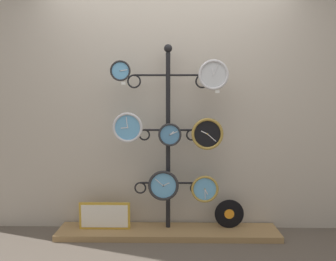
{
  "coord_description": "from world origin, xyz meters",
  "views": [
    {
      "loc": [
        0.05,
        -2.8,
        1.4
      ],
      "look_at": [
        0.0,
        0.36,
        1.06
      ],
      "focal_mm": 35.0,
      "sensor_mm": 36.0,
      "label": 1
    }
  ],
  "objects_px": {
    "clock_top_left": "(120,71)",
    "clock_bottom_right": "(205,189)",
    "vinyl_record": "(229,214)",
    "clock_middle_left": "(128,128)",
    "display_stand": "(168,160)",
    "clock_middle_center": "(170,135)",
    "picture_frame": "(105,216)",
    "clock_middle_right": "(207,134)",
    "clock_top_right": "(213,75)",
    "clock_bottom_center": "(163,186)"
  },
  "relations": [
    {
      "from": "clock_top_right",
      "to": "clock_bottom_center",
      "type": "distance_m",
      "value": 1.17
    },
    {
      "from": "clock_middle_center",
      "to": "clock_middle_right",
      "type": "distance_m",
      "value": 0.36
    },
    {
      "from": "vinyl_record",
      "to": "clock_bottom_center",
      "type": "bearing_deg",
      "value": -173.66
    },
    {
      "from": "clock_top_right",
      "to": "display_stand",
      "type": "bearing_deg",
      "value": 167.51
    },
    {
      "from": "clock_middle_right",
      "to": "vinyl_record",
      "type": "distance_m",
      "value": 0.86
    },
    {
      "from": "clock_top_left",
      "to": "clock_bottom_right",
      "type": "distance_m",
      "value": 1.39
    },
    {
      "from": "clock_top_left",
      "to": "clock_middle_center",
      "type": "xyz_separation_m",
      "value": [
        0.46,
        0.02,
        -0.61
      ]
    },
    {
      "from": "clock_top_right",
      "to": "picture_frame",
      "type": "xyz_separation_m",
      "value": [
        -1.06,
        0.03,
        -1.39
      ]
    },
    {
      "from": "clock_bottom_right",
      "to": "picture_frame",
      "type": "relative_size",
      "value": 0.53
    },
    {
      "from": "clock_top_right",
      "to": "clock_middle_left",
      "type": "distance_m",
      "value": 0.95
    },
    {
      "from": "clock_middle_center",
      "to": "clock_top_left",
      "type": "bearing_deg",
      "value": -177.97
    },
    {
      "from": "clock_top_left",
      "to": "clock_bottom_center",
      "type": "xyz_separation_m",
      "value": [
        0.4,
        0.01,
        -1.11
      ]
    },
    {
      "from": "picture_frame",
      "to": "clock_middle_right",
      "type": "bearing_deg",
      "value": -1.65
    },
    {
      "from": "clock_middle_center",
      "to": "clock_bottom_right",
      "type": "xyz_separation_m",
      "value": [
        0.34,
        -0.01,
        -0.53
      ]
    },
    {
      "from": "vinyl_record",
      "to": "picture_frame",
      "type": "xyz_separation_m",
      "value": [
        -1.25,
        -0.04,
        -0.01
      ]
    },
    {
      "from": "clock_bottom_right",
      "to": "vinyl_record",
      "type": "height_order",
      "value": "clock_bottom_right"
    },
    {
      "from": "clock_top_left",
      "to": "clock_top_right",
      "type": "height_order",
      "value": "clock_top_right"
    },
    {
      "from": "clock_top_right",
      "to": "clock_top_left",
      "type": "bearing_deg",
      "value": -179.25
    },
    {
      "from": "clock_top_right",
      "to": "clock_bottom_right",
      "type": "xyz_separation_m",
      "value": [
        -0.07,
        -0.0,
        -1.1
      ]
    },
    {
      "from": "clock_top_left",
      "to": "clock_middle_center",
      "type": "relative_size",
      "value": 0.87
    },
    {
      "from": "vinyl_record",
      "to": "clock_top_right",
      "type": "bearing_deg",
      "value": -157.78
    },
    {
      "from": "clock_top_left",
      "to": "clock_middle_left",
      "type": "distance_m",
      "value": 0.54
    },
    {
      "from": "clock_top_left",
      "to": "display_stand",
      "type": "bearing_deg",
      "value": 13.39
    },
    {
      "from": "clock_bottom_right",
      "to": "picture_frame",
      "type": "distance_m",
      "value": 1.04
    },
    {
      "from": "clock_bottom_right",
      "to": "clock_top_left",
      "type": "bearing_deg",
      "value": -179.34
    },
    {
      "from": "clock_bottom_right",
      "to": "picture_frame",
      "type": "bearing_deg",
      "value": 177.97
    },
    {
      "from": "clock_middle_left",
      "to": "display_stand",
      "type": "bearing_deg",
      "value": 15.86
    },
    {
      "from": "display_stand",
      "to": "clock_top_left",
      "type": "bearing_deg",
      "value": -166.61
    },
    {
      "from": "clock_middle_left",
      "to": "clock_top_left",
      "type": "bearing_deg",
      "value": 177.0
    },
    {
      "from": "clock_top_left",
      "to": "clock_bottom_right",
      "type": "height_order",
      "value": "clock_top_left"
    },
    {
      "from": "display_stand",
      "to": "clock_bottom_right",
      "type": "height_order",
      "value": "display_stand"
    },
    {
      "from": "vinyl_record",
      "to": "picture_frame",
      "type": "bearing_deg",
      "value": -177.99
    },
    {
      "from": "clock_middle_left",
      "to": "clock_bottom_center",
      "type": "height_order",
      "value": "clock_middle_left"
    },
    {
      "from": "clock_middle_center",
      "to": "clock_bottom_right",
      "type": "bearing_deg",
      "value": -1.21
    },
    {
      "from": "clock_top_left",
      "to": "clock_bottom_right",
      "type": "relative_size",
      "value": 0.72
    },
    {
      "from": "clock_top_right",
      "to": "clock_bottom_right",
      "type": "distance_m",
      "value": 1.1
    },
    {
      "from": "clock_middle_left",
      "to": "vinyl_record",
      "type": "height_order",
      "value": "clock_middle_left"
    },
    {
      "from": "clock_top_right",
      "to": "clock_bottom_center",
      "type": "bearing_deg",
      "value": 179.57
    },
    {
      "from": "display_stand",
      "to": "clock_top_left",
      "type": "xyz_separation_m",
      "value": [
        -0.45,
        -0.11,
        0.88
      ]
    },
    {
      "from": "clock_top_left",
      "to": "clock_top_right",
      "type": "bearing_deg",
      "value": 0.75
    },
    {
      "from": "clock_middle_right",
      "to": "vinyl_record",
      "type": "bearing_deg",
      "value": 17.06
    },
    {
      "from": "clock_middle_center",
      "to": "vinyl_record",
      "type": "xyz_separation_m",
      "value": [
        0.6,
        0.07,
        -0.81
      ]
    },
    {
      "from": "clock_middle_right",
      "to": "vinyl_record",
      "type": "height_order",
      "value": "clock_middle_right"
    },
    {
      "from": "display_stand",
      "to": "clock_top_right",
      "type": "bearing_deg",
      "value": -12.49
    },
    {
      "from": "clock_bottom_center",
      "to": "clock_bottom_right",
      "type": "xyz_separation_m",
      "value": [
        0.4,
        -0.01,
        -0.03
      ]
    },
    {
      "from": "display_stand",
      "to": "clock_bottom_center",
      "type": "xyz_separation_m",
      "value": [
        -0.04,
        -0.09,
        -0.23
      ]
    },
    {
      "from": "vinyl_record",
      "to": "clock_middle_left",
      "type": "bearing_deg",
      "value": -174.77
    },
    {
      "from": "display_stand",
      "to": "clock_middle_right",
      "type": "bearing_deg",
      "value": -13.52
    },
    {
      "from": "display_stand",
      "to": "clock_bottom_right",
      "type": "relative_size",
      "value": 7.01
    },
    {
      "from": "clock_middle_left",
      "to": "clock_middle_center",
      "type": "relative_size",
      "value": 1.29
    }
  ]
}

